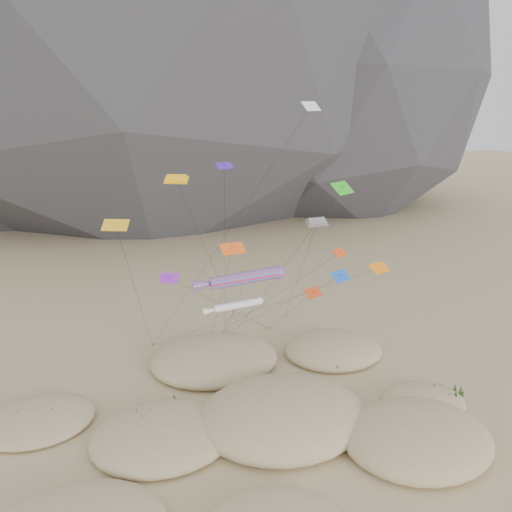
{
  "coord_description": "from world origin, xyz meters",
  "views": [
    {
      "loc": [
        -13.82,
        -35.39,
        29.65
      ],
      "look_at": [
        1.22,
        12.0,
        14.59
      ],
      "focal_mm": 35.0,
      "sensor_mm": 36.0,
      "label": 1
    }
  ],
  "objects": [
    {
      "name": "kite_stakes",
      "position": [
        2.22,
        23.08,
        0.15
      ],
      "size": [
        19.74,
        7.53,
        0.3
      ],
      "color": "#3F2D1E",
      "rests_on": "ground"
    },
    {
      "name": "white_tube_kite",
      "position": [
        -1.86,
        9.35,
        10.44
      ],
      "size": [
        6.22,
        16.69,
        11.07
      ],
      "color": "silver",
      "rests_on": "ground"
    },
    {
      "name": "orange_parafoil",
      "position": [
        -6.0,
        16.25,
        22.07
      ],
      "size": [
        10.56,
        10.45,
        22.82
      ],
      "color": "#FCB00D",
      "rests_on": "ground"
    },
    {
      "name": "multi_parafoil",
      "position": [
        6.95,
        9.78,
        18.08
      ],
      "size": [
        4.91,
        18.81,
        18.79
      ],
      "color": "red",
      "rests_on": "ground"
    },
    {
      "name": "dunes",
      "position": [
        -0.96,
        4.04,
        0.72
      ],
      "size": [
        47.18,
        37.3,
        4.26
      ],
      "color": "#CCB789",
      "rests_on": "ground"
    },
    {
      "name": "delta_kites",
      "position": [
        3.35,
        10.49,
        17.22
      ],
      "size": [
        27.83,
        18.78,
        29.99
      ],
      "color": "blue",
      "rests_on": "ground"
    },
    {
      "name": "dune_grass",
      "position": [
        -1.2,
        3.84,
        0.85
      ],
      "size": [
        43.56,
        27.44,
        1.56
      ],
      "color": "black",
      "rests_on": "ground"
    },
    {
      "name": "ground",
      "position": [
        0.0,
        0.0,
        0.0
      ],
      "size": [
        500.0,
        500.0,
        0.0
      ],
      "primitive_type": "plane",
      "color": "#CCB789",
      "rests_on": "ground"
    },
    {
      "name": "rainbow_tube_kite",
      "position": [
        -1.09,
        9.35,
        13.24
      ],
      "size": [
        9.34,
        18.34,
        14.28
      ],
      "color": "#E41848",
      "rests_on": "ground"
    }
  ]
}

